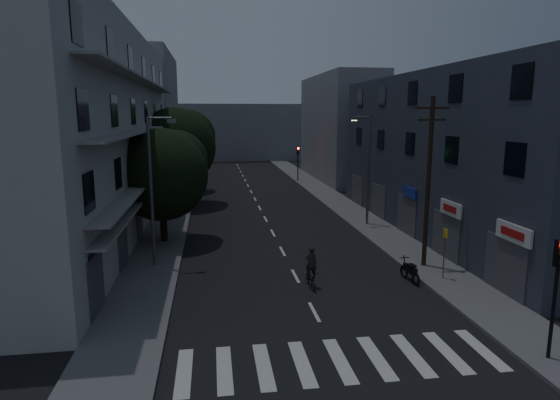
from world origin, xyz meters
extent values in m
plane|color=black|center=(0.00, 25.00, 0.00)|extent=(160.00, 160.00, 0.00)
cube|color=#565659|center=(-7.50, 25.00, 0.07)|extent=(3.00, 90.00, 0.15)
cube|color=#565659|center=(7.50, 25.00, 0.07)|extent=(3.00, 90.00, 0.15)
cube|color=beige|center=(-5.20, -2.00, 0.01)|extent=(0.50, 3.00, 0.01)
cube|color=beige|center=(-3.90, -2.00, 0.01)|extent=(0.50, 3.00, 0.01)
cube|color=beige|center=(-2.60, -2.00, 0.01)|extent=(0.50, 3.00, 0.01)
cube|color=beige|center=(-1.30, -2.00, 0.01)|extent=(0.50, 3.00, 0.01)
cube|color=beige|center=(0.00, -2.00, 0.01)|extent=(0.50, 3.00, 0.01)
cube|color=beige|center=(1.30, -2.00, 0.01)|extent=(0.50, 3.00, 0.01)
cube|color=beige|center=(2.60, -2.00, 0.01)|extent=(0.50, 3.00, 0.01)
cube|color=beige|center=(3.90, -2.00, 0.01)|extent=(0.50, 3.00, 0.01)
cube|color=beige|center=(5.20, -2.00, 0.01)|extent=(0.50, 3.00, 0.01)
cube|color=beige|center=(0.00, 2.00, 0.01)|extent=(0.15, 2.00, 0.01)
cube|color=beige|center=(0.00, 6.50, 0.01)|extent=(0.15, 2.00, 0.01)
cube|color=beige|center=(0.00, 11.00, 0.01)|extent=(0.15, 2.00, 0.01)
cube|color=beige|center=(0.00, 15.50, 0.01)|extent=(0.15, 2.00, 0.01)
cube|color=beige|center=(0.00, 20.00, 0.01)|extent=(0.15, 2.00, 0.01)
cube|color=beige|center=(0.00, 24.50, 0.01)|extent=(0.15, 2.00, 0.01)
cube|color=beige|center=(0.00, 29.00, 0.01)|extent=(0.15, 2.00, 0.01)
cube|color=beige|center=(0.00, 33.50, 0.01)|extent=(0.15, 2.00, 0.01)
cube|color=beige|center=(0.00, 38.00, 0.01)|extent=(0.15, 2.00, 0.01)
cube|color=beige|center=(0.00, 42.50, 0.01)|extent=(0.15, 2.00, 0.01)
cube|color=beige|center=(0.00, 47.00, 0.01)|extent=(0.15, 2.00, 0.01)
cube|color=beige|center=(0.00, 51.50, 0.01)|extent=(0.15, 2.00, 0.01)
cube|color=beige|center=(0.00, 56.00, 0.01)|extent=(0.15, 2.00, 0.01)
cube|color=beige|center=(0.00, 60.50, 0.01)|extent=(0.15, 2.00, 0.01)
cube|color=#A0A19C|center=(-12.00, 18.00, 7.00)|extent=(6.00, 36.00, 14.00)
cube|color=black|center=(-8.98, 3.00, 2.00)|extent=(0.06, 1.60, 1.60)
cube|color=black|center=(-8.98, 9.00, 2.00)|extent=(0.06, 1.60, 1.60)
cube|color=black|center=(-8.98, 15.00, 2.00)|extent=(0.06, 1.60, 1.60)
cube|color=black|center=(-8.98, 21.00, 2.00)|extent=(0.06, 1.60, 1.60)
cube|color=black|center=(-8.98, 27.00, 2.00)|extent=(0.06, 1.60, 1.60)
cube|color=black|center=(-8.98, 33.00, 2.00)|extent=(0.06, 1.60, 1.60)
cube|color=black|center=(-8.98, 3.00, 5.20)|extent=(0.06, 1.60, 1.60)
cube|color=black|center=(-8.98, 9.00, 5.20)|extent=(0.06, 1.60, 1.60)
cube|color=black|center=(-8.98, 15.00, 5.20)|extent=(0.06, 1.60, 1.60)
cube|color=black|center=(-8.98, 21.00, 5.20)|extent=(0.06, 1.60, 1.60)
cube|color=black|center=(-8.98, 27.00, 5.20)|extent=(0.06, 1.60, 1.60)
cube|color=black|center=(-8.98, 33.00, 5.20)|extent=(0.06, 1.60, 1.60)
cube|color=black|center=(-8.98, 3.00, 8.40)|extent=(0.06, 1.60, 1.60)
cube|color=black|center=(-8.98, 9.00, 8.40)|extent=(0.06, 1.60, 1.60)
cube|color=black|center=(-8.98, 15.00, 8.40)|extent=(0.06, 1.60, 1.60)
cube|color=black|center=(-8.98, 21.00, 8.40)|extent=(0.06, 1.60, 1.60)
cube|color=black|center=(-8.98, 27.00, 8.40)|extent=(0.06, 1.60, 1.60)
cube|color=black|center=(-8.98, 33.00, 8.40)|extent=(0.06, 1.60, 1.60)
cube|color=black|center=(-8.98, 3.00, 11.60)|extent=(0.06, 1.60, 1.60)
cube|color=black|center=(-8.98, 9.00, 11.60)|extent=(0.06, 1.60, 1.60)
cube|color=black|center=(-8.98, 15.00, 11.60)|extent=(0.06, 1.60, 1.60)
cube|color=black|center=(-8.98, 21.00, 11.60)|extent=(0.06, 1.60, 1.60)
cube|color=black|center=(-8.98, 27.00, 11.60)|extent=(0.06, 1.60, 1.60)
cube|color=black|center=(-8.98, 33.00, 11.60)|extent=(0.06, 1.60, 1.60)
cube|color=gray|center=(-8.50, 18.00, 4.00)|extent=(1.00, 32.40, 0.12)
cube|color=gray|center=(-8.50, 18.00, 7.20)|extent=(1.00, 32.40, 0.12)
cube|color=gray|center=(-8.50, 18.00, 10.40)|extent=(1.00, 32.40, 0.12)
cube|color=gray|center=(-8.60, 18.00, 3.10)|extent=(0.80, 32.40, 0.12)
cube|color=#424247|center=(-8.97, 3.00, 1.40)|extent=(0.06, 2.40, 2.40)
cube|color=#424247|center=(-8.97, 9.00, 1.40)|extent=(0.06, 2.40, 2.40)
cube|color=#424247|center=(-8.97, 15.00, 1.40)|extent=(0.06, 2.40, 2.40)
cube|color=#424247|center=(-8.97, 21.00, 1.40)|extent=(0.06, 2.40, 2.40)
cube|color=#424247|center=(-8.97, 27.00, 1.40)|extent=(0.06, 2.40, 2.40)
cube|color=#424247|center=(-8.97, 33.00, 1.40)|extent=(0.06, 2.40, 2.40)
cube|color=#2D313E|center=(12.00, 14.00, 5.50)|extent=(6.00, 28.00, 11.00)
cube|color=black|center=(8.98, 2.50, 6.30)|extent=(0.06, 1.40, 1.50)
cube|color=black|center=(8.98, 8.00, 6.30)|extent=(0.06, 1.40, 1.50)
cube|color=black|center=(8.98, 13.50, 6.30)|extent=(0.06, 1.40, 1.50)
cube|color=black|center=(8.98, 19.00, 6.30)|extent=(0.06, 1.40, 1.50)
cube|color=black|center=(8.98, 24.50, 6.30)|extent=(0.06, 1.40, 1.50)
cube|color=black|center=(8.98, 2.50, 9.60)|extent=(0.06, 1.40, 1.50)
cube|color=black|center=(8.98, 8.00, 9.60)|extent=(0.06, 1.40, 1.50)
cube|color=black|center=(8.98, 13.50, 9.60)|extent=(0.06, 1.40, 1.50)
cube|color=black|center=(8.98, 19.00, 9.60)|extent=(0.06, 1.40, 1.50)
cube|color=black|center=(8.98, 24.50, 9.60)|extent=(0.06, 1.40, 1.50)
cube|color=#424247|center=(8.97, 2.50, 1.40)|extent=(0.06, 3.00, 2.60)
cube|color=#424247|center=(8.97, 8.00, 1.40)|extent=(0.06, 3.00, 2.60)
cube|color=#424247|center=(8.97, 13.50, 1.40)|extent=(0.06, 3.00, 2.60)
cube|color=#424247|center=(8.97, 19.00, 1.40)|extent=(0.06, 3.00, 2.60)
cube|color=#424247|center=(8.97, 24.50, 1.40)|extent=(0.06, 3.00, 2.60)
cube|color=silver|center=(8.90, 2.00, 3.10)|extent=(0.12, 2.40, 0.80)
cube|color=#B21414|center=(8.82, 2.00, 3.10)|extent=(0.02, 1.60, 0.36)
cube|color=silver|center=(8.90, 7.50, 3.10)|extent=(0.12, 2.20, 0.80)
cube|color=#B21414|center=(8.82, 7.50, 3.10)|extent=(0.02, 1.40, 0.36)
cube|color=navy|center=(8.90, 13.00, 3.10)|extent=(0.12, 2.00, 0.70)
cube|color=slate|center=(-12.00, 48.00, 8.00)|extent=(6.00, 20.00, 16.00)
cube|color=slate|center=(12.00, 42.00, 6.50)|extent=(6.00, 20.00, 13.00)
cube|color=slate|center=(0.00, 70.00, 5.00)|extent=(24.00, 8.00, 10.00)
cylinder|color=black|center=(-7.31, 14.02, 2.11)|extent=(0.44, 0.44, 3.92)
sphere|color=black|center=(-7.31, 14.02, 4.47)|extent=(5.89, 5.89, 5.89)
sphere|color=black|center=(-6.43, 14.75, 5.20)|extent=(4.12, 4.12, 4.12)
sphere|color=black|center=(-8.05, 13.43, 4.91)|extent=(3.83, 3.83, 3.83)
cylinder|color=black|center=(-7.27, 26.67, 2.50)|extent=(0.44, 0.44, 4.71)
sphere|color=black|center=(-7.27, 26.67, 5.33)|extent=(7.09, 7.09, 7.09)
sphere|color=black|center=(-6.21, 27.56, 6.21)|extent=(4.96, 4.96, 4.96)
sphere|color=black|center=(-8.16, 25.96, 5.86)|extent=(4.61, 4.61, 4.61)
cylinder|color=black|center=(-7.50, 34.58, 2.08)|extent=(0.44, 0.44, 3.85)
sphere|color=black|center=(-7.50, 34.58, 4.39)|extent=(5.75, 5.75, 5.75)
sphere|color=black|center=(-6.64, 35.30, 5.11)|extent=(4.03, 4.03, 4.03)
sphere|color=black|center=(-8.22, 34.00, 4.82)|extent=(3.74, 3.74, 3.74)
cylinder|color=black|center=(6.95, -3.09, 1.75)|extent=(0.12, 0.12, 3.20)
cube|color=black|center=(6.95, -3.09, 3.80)|extent=(0.28, 0.22, 0.90)
cylinder|color=black|center=(6.37, 40.26, 1.75)|extent=(0.12, 0.12, 3.20)
cube|color=black|center=(6.37, 40.26, 3.80)|extent=(0.28, 0.22, 0.90)
sphere|color=#FF0C05|center=(6.37, 40.11, 4.13)|extent=(0.22, 0.22, 0.22)
sphere|color=#3F330C|center=(6.37, 40.11, 3.83)|extent=(0.22, 0.22, 0.22)
sphere|color=black|center=(6.37, 40.11, 3.53)|extent=(0.22, 0.22, 0.22)
cylinder|color=black|center=(-6.42, 39.30, 1.75)|extent=(0.12, 0.12, 3.20)
cube|color=black|center=(-6.42, 39.30, 3.80)|extent=(0.28, 0.22, 0.90)
sphere|color=black|center=(-6.42, 39.15, 4.13)|extent=(0.22, 0.22, 0.22)
sphere|color=#3F330C|center=(-6.42, 39.15, 3.83)|extent=(0.22, 0.22, 0.22)
sphere|color=#0CFF26|center=(-6.42, 39.15, 3.53)|extent=(0.22, 0.22, 0.22)
cylinder|color=#57585F|center=(-7.35, 9.00, 4.15)|extent=(0.18, 0.18, 8.00)
cylinder|color=#57585F|center=(-6.75, 9.00, 8.05)|extent=(1.20, 0.10, 0.10)
cube|color=#57585F|center=(-6.15, 9.00, 7.90)|extent=(0.45, 0.25, 0.18)
cube|color=#4C4C4C|center=(-6.15, 9.00, 7.80)|extent=(0.35, 0.18, 0.04)
cylinder|color=#56595E|center=(7.29, 16.71, 4.15)|extent=(0.18, 0.18, 8.00)
cylinder|color=#56595E|center=(6.69, 16.71, 8.05)|extent=(1.20, 0.10, 0.10)
cube|color=#56595E|center=(6.09, 16.71, 7.90)|extent=(0.45, 0.25, 0.18)
cube|color=#FFD88C|center=(6.09, 16.71, 7.80)|extent=(0.35, 0.18, 0.04)
cylinder|color=#575A5F|center=(-7.06, 31.04, 4.15)|extent=(0.18, 0.18, 8.00)
cylinder|color=#575A5F|center=(-6.46, 31.04, 8.05)|extent=(1.20, 0.10, 0.10)
cube|color=#575A5F|center=(-5.86, 31.04, 7.90)|extent=(0.45, 0.25, 0.18)
cube|color=#4C4C4C|center=(-5.86, 31.04, 7.80)|extent=(0.35, 0.18, 0.04)
cylinder|color=black|center=(7.15, 6.83, 4.65)|extent=(0.24, 0.24, 9.00)
cube|color=black|center=(7.15, 6.83, 8.55)|extent=(1.80, 0.10, 0.10)
cube|color=black|center=(7.15, 6.83, 7.95)|extent=(1.50, 0.10, 0.10)
cylinder|color=#595B60|center=(7.20, 4.75, 1.40)|extent=(0.06, 0.06, 2.50)
cube|color=yellow|center=(7.20, 4.75, 2.45)|extent=(0.05, 0.35, 0.45)
torus|color=black|center=(5.60, 4.37, 0.29)|extent=(0.17, 0.70, 0.69)
torus|color=black|center=(5.49, 5.54, 0.29)|extent=(0.17, 0.70, 0.69)
cube|color=black|center=(5.54, 4.96, 0.61)|extent=(0.34, 1.09, 0.34)
cube|color=black|center=(5.56, 4.81, 0.86)|extent=(0.33, 0.46, 0.10)
cylinder|color=black|center=(5.49, 5.49, 0.73)|extent=(0.10, 0.43, 0.82)
cube|color=black|center=(5.49, 5.59, 1.02)|extent=(0.54, 0.09, 0.04)
imported|color=black|center=(0.45, 4.85, 0.42)|extent=(0.64, 1.62, 0.84)
imported|color=black|center=(0.45, 4.85, 1.22)|extent=(0.61, 0.42, 1.60)
camera|label=1|loc=(-4.13, -16.19, 8.24)|focal=30.00mm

